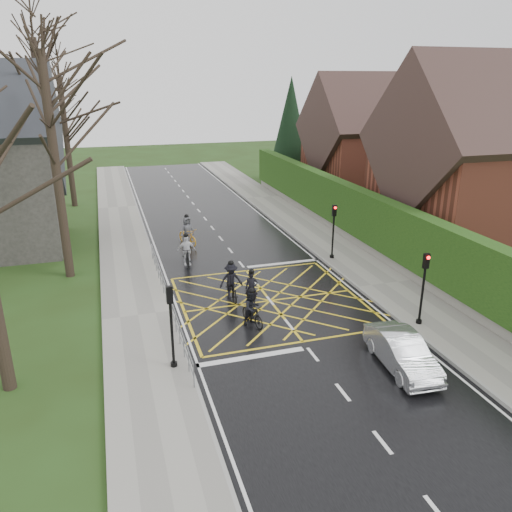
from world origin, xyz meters
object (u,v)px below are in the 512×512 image
cyclist_mid (231,284)px  cyclist_front (187,254)px  cyclist_back (252,311)px  cyclist_rear (252,294)px  car (402,352)px  cyclist_lead (187,234)px

cyclist_mid → cyclist_front: size_ratio=1.03×
cyclist_back → cyclist_front: 7.91m
cyclist_rear → cyclist_back: (-0.53, -1.79, 0.04)m
cyclist_back → cyclist_front: bearing=85.3°
cyclist_mid → cyclist_front: bearing=105.6°
cyclist_back → cyclist_front: cyclist_front is taller
cyclist_front → car: size_ratio=0.49×
cyclist_front → cyclist_back: bearing=-76.1°
cyclist_back → cyclist_mid: cyclist_mid is taller
cyclist_lead → cyclist_front: bearing=-121.3°
cyclist_mid → cyclist_lead: size_ratio=0.93×
cyclist_rear → cyclist_mid: 1.27m
cyclist_back → car: cyclist_back is taller
cyclist_rear → cyclist_front: (-1.95, 5.98, 0.11)m
cyclist_rear → car: 7.43m
cyclist_back → car: bearing=-63.9°
cyclist_back → cyclist_lead: (-0.75, 11.52, 0.04)m
cyclist_rear → cyclist_mid: (-0.68, 1.07, 0.11)m
cyclist_lead → cyclist_mid: bearing=-107.2°
car → cyclist_rear: bearing=123.6°
cyclist_back → car: (4.12, -4.71, 0.01)m
cyclist_back → cyclist_lead: size_ratio=0.81×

